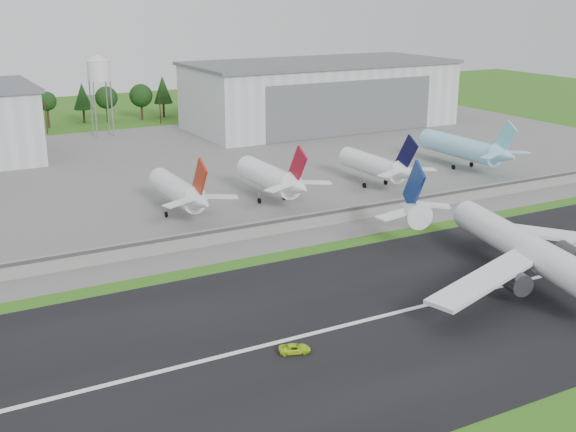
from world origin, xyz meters
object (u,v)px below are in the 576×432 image
parked_jet_skyblue (467,148)px  parked_jet_red_a (182,192)px  parked_jet_navy (379,166)px  main_airliner (529,256)px  parked_jet_red_b (274,179)px  ground_vehicle (295,349)px

parked_jet_skyblue → parked_jet_red_a: bearing=-176.8°
parked_jet_navy → main_airliner: bearing=-102.6°
parked_jet_red_b → parked_jet_skyblue: (66.50, 5.01, 0.01)m
main_airliner → parked_jet_red_b: (-16.32, 67.01, 1.45)m
parked_jet_red_b → parked_jet_skyblue: size_ratio=0.84×
main_airliner → parked_jet_red_b: bearing=-63.1°
main_airliner → parked_jet_navy: main_airliner is taller
main_airliner → parked_jet_red_b: size_ratio=1.88×
main_airliner → ground_vehicle: main_airliner is taller
parked_jet_red_b → parked_jet_skyblue: bearing=4.3°
ground_vehicle → parked_jet_skyblue: (100.02, 75.61, 5.62)m
main_airliner → parked_jet_skyblue: main_airliner is taller
parked_jet_skyblue → parked_jet_navy: bearing=-171.8°
parked_jet_red_b → parked_jet_red_a: bearing=-179.9°
ground_vehicle → parked_jet_navy: bearing=-23.3°
main_airliner → parked_jet_navy: 68.63m
parked_jet_red_b → parked_jet_navy: bearing=-0.1°
parked_jet_red_a → parked_jet_red_b: size_ratio=1.00×
ground_vehicle → parked_jet_skyblue: parked_jet_skyblue is taller
parked_jet_red_a → parked_jet_red_b: 24.12m
parked_jet_skyblue → parked_jet_red_b: bearing=-175.7°
ground_vehicle → parked_jet_navy: size_ratio=0.15×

